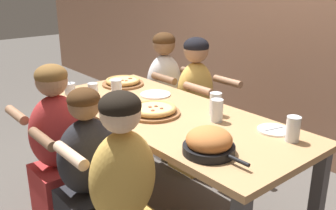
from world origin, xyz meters
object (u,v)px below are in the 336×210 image
object	(u,v)px
empty_plate_b	(274,130)
cocktail_glass_blue	(70,89)
diner_far_left	(164,99)
empty_plate_a	(155,94)
drinking_glass_e	(117,90)
skillet_bowl	(209,143)
drinking_glass_a	(217,110)
diner_far_midleft	(195,110)
pizza_board_main	(154,110)
drinking_glass_c	(215,105)
diner_near_center	(90,186)
drinking_glass_b	(93,92)
drinking_glass_d	(293,129)
diner_near_midright	(124,207)
diner_near_midleft	(59,156)
pizza_board_second	(123,82)

from	to	relation	value
empty_plate_b	cocktail_glass_blue	world-z (taller)	cocktail_glass_blue
empty_plate_b	diner_far_left	bearing A→B (deg)	165.95
empty_plate_a	drinking_glass_e	xyz separation A→B (m)	(-0.11, -0.28, 0.06)
skillet_bowl	drinking_glass_a	bearing A→B (deg)	128.05
diner_far_left	diner_far_midleft	bearing A→B (deg)	90.00
pizza_board_main	drinking_glass_c	xyz separation A→B (m)	(0.27, 0.30, 0.04)
empty_plate_b	cocktail_glass_blue	xyz separation A→B (m)	(-1.43, -0.59, 0.03)
diner_near_center	drinking_glass_b	bearing A→B (deg)	57.61
skillet_bowl	drinking_glass_d	size ratio (longest dim) A/B	2.77
pizza_board_main	diner_near_midright	world-z (taller)	diner_near_midright
drinking_glass_d	diner_near_midleft	distance (m)	1.48
pizza_board_second	drinking_glass_a	world-z (taller)	drinking_glass_a
empty_plate_a	drinking_glass_b	xyz separation A→B (m)	(-0.23, -0.40, 0.04)
empty_plate_b	diner_far_midleft	size ratio (longest dim) A/B	0.16
drinking_glass_c	drinking_glass_e	distance (m)	0.76
diner_far_midleft	skillet_bowl	bearing A→B (deg)	48.88
pizza_board_second	cocktail_glass_blue	size ratio (longest dim) A/B	3.07
diner_far_midleft	diner_near_midleft	distance (m)	1.26
empty_plate_b	diner_far_left	size ratio (longest dim) A/B	0.16
skillet_bowl	empty_plate_a	distance (m)	1.04
skillet_bowl	diner_near_midright	world-z (taller)	diner_near_midright
drinking_glass_a	diner_near_midleft	bearing A→B (deg)	-132.27
diner_near_midright	empty_plate_a	bearing A→B (deg)	43.27
pizza_board_second	drinking_glass_c	xyz separation A→B (m)	(0.98, 0.07, 0.04)
pizza_board_second	empty_plate_b	world-z (taller)	pizza_board_second
drinking_glass_d	diner_near_midright	xyz separation A→B (m)	(-0.39, -0.85, -0.33)
pizza_board_second	drinking_glass_c	distance (m)	0.99
cocktail_glass_blue	pizza_board_main	bearing A→B (deg)	16.30
drinking_glass_d	diner_near_midright	distance (m)	0.99
pizza_board_second	empty_plate_a	size ratio (longest dim) A/B	1.49
empty_plate_b	drinking_glass_a	distance (m)	0.36
diner_far_left	diner_near_center	world-z (taller)	diner_far_left
drinking_glass_d	drinking_glass_e	xyz separation A→B (m)	(-1.25, -0.33, -0.01)
cocktail_glass_blue	drinking_glass_c	size ratio (longest dim) A/B	0.75
empty_plate_a	drinking_glass_c	distance (m)	0.59
pizza_board_main	diner_far_midleft	bearing A→B (deg)	116.09
cocktail_glass_blue	diner_far_left	bearing A→B (deg)	91.08
pizza_board_main	skillet_bowl	distance (m)	0.65
skillet_bowl	drinking_glass_d	xyz separation A→B (m)	(0.19, 0.46, 0.01)
drinking_glass_b	drinking_glass_e	xyz separation A→B (m)	(0.12, 0.13, 0.01)
cocktail_glass_blue	drinking_glass_c	world-z (taller)	drinking_glass_c
pizza_board_second	drinking_glass_b	bearing A→B (deg)	-65.81
drinking_glass_c	diner_far_left	xyz separation A→B (m)	(-1.04, 0.43, -0.31)
skillet_bowl	drinking_glass_e	distance (m)	1.07
diner_near_midright	diner_far_midleft	bearing A→B (deg)	32.05
skillet_bowl	empty_plate_b	world-z (taller)	skillet_bowl
diner_far_midleft	diner_near_midleft	bearing A→B (deg)	1.03
drinking_glass_a	diner_near_midleft	xyz separation A→B (m)	(-0.69, -0.76, -0.33)
skillet_bowl	cocktail_glass_blue	xyz separation A→B (m)	(-1.39, -0.08, -0.02)
pizza_board_second	skillet_bowl	world-z (taller)	skillet_bowl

